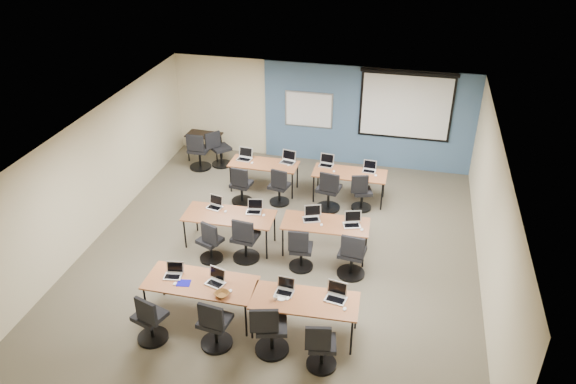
% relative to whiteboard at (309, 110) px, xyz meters
% --- Properties ---
extents(floor, '(8.00, 9.00, 0.02)m').
position_rel_whiteboard_xyz_m(floor, '(0.30, -4.43, -1.45)').
color(floor, '#6B6354').
rests_on(floor, ground).
extents(ceiling, '(8.00, 9.00, 0.02)m').
position_rel_whiteboard_xyz_m(ceiling, '(0.30, -4.43, 1.25)').
color(ceiling, white).
rests_on(ceiling, ground).
extents(wall_back, '(8.00, 0.04, 2.70)m').
position_rel_whiteboard_xyz_m(wall_back, '(0.30, 0.07, -0.10)').
color(wall_back, beige).
rests_on(wall_back, ground).
extents(wall_front, '(8.00, 0.04, 2.70)m').
position_rel_whiteboard_xyz_m(wall_front, '(0.30, -8.93, -0.10)').
color(wall_front, beige).
rests_on(wall_front, ground).
extents(wall_left, '(0.04, 9.00, 2.70)m').
position_rel_whiteboard_xyz_m(wall_left, '(-3.70, -4.43, -0.10)').
color(wall_left, beige).
rests_on(wall_left, ground).
extents(wall_right, '(0.04, 9.00, 2.70)m').
position_rel_whiteboard_xyz_m(wall_right, '(4.30, -4.43, -0.10)').
color(wall_right, beige).
rests_on(wall_right, ground).
extents(blue_accent_panel, '(5.50, 0.04, 2.70)m').
position_rel_whiteboard_xyz_m(blue_accent_panel, '(1.55, 0.04, -0.10)').
color(blue_accent_panel, '#3D5977').
rests_on(blue_accent_panel, wall_back).
extents(whiteboard, '(1.28, 0.03, 0.98)m').
position_rel_whiteboard_xyz_m(whiteboard, '(0.00, 0.00, 0.00)').
color(whiteboard, '#A9B4BC').
rests_on(whiteboard, wall_back).
extents(projector_screen, '(2.40, 0.10, 1.82)m').
position_rel_whiteboard_xyz_m(projector_screen, '(2.50, -0.02, 0.44)').
color(projector_screen, black).
rests_on(projector_screen, wall_back).
extents(training_table_front_left, '(1.94, 0.81, 0.73)m').
position_rel_whiteboard_xyz_m(training_table_front_left, '(-0.59, -6.60, -0.76)').
color(training_table_front_left, '#A9793F').
rests_on(training_table_front_left, floor).
extents(training_table_front_right, '(1.80, 0.75, 0.73)m').
position_rel_whiteboard_xyz_m(training_table_front_right, '(1.27, -6.66, -0.77)').
color(training_table_front_right, '#A87743').
rests_on(training_table_front_right, floor).
extents(training_table_mid_left, '(1.89, 0.79, 0.73)m').
position_rel_whiteboard_xyz_m(training_table_mid_left, '(-0.80, -4.40, -0.76)').
color(training_table_mid_left, '#976435').
rests_on(training_table_mid_left, floor).
extents(training_table_mid_right, '(1.77, 0.74, 0.73)m').
position_rel_whiteboard_xyz_m(training_table_mid_right, '(1.21, -4.25, -0.77)').
color(training_table_mid_right, '#A76F3B').
rests_on(training_table_mid_right, floor).
extents(training_table_back_left, '(1.67, 0.70, 0.73)m').
position_rel_whiteboard_xyz_m(training_table_back_left, '(-0.72, -1.93, -0.77)').
color(training_table_back_left, olive).
rests_on(training_table_back_left, floor).
extents(training_table_back_right, '(1.73, 0.72, 0.73)m').
position_rel_whiteboard_xyz_m(training_table_back_right, '(1.39, -1.96, -0.77)').
color(training_table_back_right, brown).
rests_on(training_table_back_right, floor).
extents(laptop_0, '(0.30, 0.26, 0.23)m').
position_rel_whiteboard_xyz_m(laptop_0, '(-1.11, -6.54, -0.66)').
color(laptop_0, '#AFAFAF').
rests_on(laptop_0, training_table_front_left).
extents(mouse_0, '(0.07, 0.10, 0.03)m').
position_rel_whiteboard_xyz_m(mouse_0, '(-1.00, -6.76, -0.71)').
color(mouse_0, white).
rests_on(mouse_0, training_table_front_left).
extents(task_chair_0, '(0.54, 0.52, 1.00)m').
position_rel_whiteboard_xyz_m(task_chair_0, '(-1.19, -7.42, -1.04)').
color(task_chair_0, black).
rests_on(task_chair_0, floor).
extents(laptop_1, '(0.32, 0.27, 0.24)m').
position_rel_whiteboard_xyz_m(laptop_1, '(-0.32, -6.55, -0.66)').
color(laptop_1, '#B3B3BC').
rests_on(laptop_1, training_table_front_left).
extents(mouse_1, '(0.08, 0.11, 0.03)m').
position_rel_whiteboard_xyz_m(mouse_1, '(-0.01, -6.73, -0.71)').
color(mouse_1, white).
rests_on(mouse_1, training_table_front_left).
extents(task_chair_1, '(0.54, 0.54, 1.02)m').
position_rel_whiteboard_xyz_m(task_chair_1, '(-0.11, -7.30, -1.03)').
color(task_chair_1, black).
rests_on(task_chair_1, floor).
extents(laptop_2, '(0.30, 0.26, 0.23)m').
position_rel_whiteboard_xyz_m(laptop_2, '(0.90, -6.52, -0.66)').
color(laptop_2, silver).
rests_on(laptop_2, training_table_front_right).
extents(mouse_2, '(0.08, 0.11, 0.04)m').
position_rel_whiteboard_xyz_m(mouse_2, '(0.98, -6.70, -0.71)').
color(mouse_2, white).
rests_on(mouse_2, training_table_front_right).
extents(task_chair_2, '(0.57, 0.56, 1.04)m').
position_rel_whiteboard_xyz_m(task_chair_2, '(0.81, -7.22, -1.02)').
color(task_chair_2, black).
rests_on(task_chair_2, floor).
extents(laptop_3, '(0.35, 0.29, 0.26)m').
position_rel_whiteboard_xyz_m(laptop_3, '(1.76, -6.49, -0.66)').
color(laptop_3, '#B5B6C1').
rests_on(laptop_3, training_table_front_right).
extents(mouse_3, '(0.08, 0.11, 0.03)m').
position_rel_whiteboard_xyz_m(mouse_3, '(1.94, -6.74, -0.71)').
color(mouse_3, white).
rests_on(mouse_3, training_table_front_right).
extents(task_chair_3, '(0.49, 0.49, 0.98)m').
position_rel_whiteboard_xyz_m(task_chair_3, '(1.67, -7.36, -1.05)').
color(task_chair_3, black).
rests_on(task_chair_3, floor).
extents(laptop_4, '(0.31, 0.27, 0.24)m').
position_rel_whiteboard_xyz_m(laptop_4, '(-1.19, -4.16, -0.66)').
color(laptop_4, '#ABABB2').
rests_on(laptop_4, training_table_mid_left).
extents(mouse_4, '(0.06, 0.10, 0.03)m').
position_rel_whiteboard_xyz_m(mouse_4, '(-0.91, -4.30, -0.71)').
color(mouse_4, white).
rests_on(mouse_4, training_table_mid_left).
extents(task_chair_4, '(0.51, 0.48, 0.96)m').
position_rel_whiteboard_xyz_m(task_chair_4, '(-1.00, -5.05, -1.05)').
color(task_chair_4, black).
rests_on(task_chair_4, floor).
extents(laptop_5, '(0.32, 0.27, 0.24)m').
position_rel_whiteboard_xyz_m(laptop_5, '(-0.33, -4.14, -0.66)').
color(laptop_5, silver).
rests_on(laptop_5, training_table_mid_left).
extents(mouse_5, '(0.08, 0.11, 0.03)m').
position_rel_whiteboard_xyz_m(mouse_5, '(-0.09, -4.26, -0.71)').
color(mouse_5, white).
rests_on(mouse_5, training_table_mid_left).
extents(task_chair_5, '(0.55, 0.55, 1.03)m').
position_rel_whiteboard_xyz_m(task_chair_5, '(-0.32, -4.86, -1.02)').
color(task_chair_5, black).
rests_on(task_chair_5, floor).
extents(laptop_6, '(0.35, 0.29, 0.26)m').
position_rel_whiteboard_xyz_m(laptop_6, '(0.90, -4.15, -0.66)').
color(laptop_6, '#9FA0AC').
rests_on(laptop_6, training_table_mid_right).
extents(mouse_6, '(0.06, 0.10, 0.03)m').
position_rel_whiteboard_xyz_m(mouse_6, '(1.14, -4.35, -0.71)').
color(mouse_6, white).
rests_on(mouse_6, training_table_mid_right).
extents(task_chair_6, '(0.49, 0.49, 0.97)m').
position_rel_whiteboard_xyz_m(task_chair_6, '(0.82, -4.91, -1.05)').
color(task_chair_6, black).
rests_on(task_chair_6, floor).
extents(laptop_7, '(0.34, 0.29, 0.26)m').
position_rel_whiteboard_xyz_m(laptop_7, '(1.73, -4.18, -0.66)').
color(laptop_7, '#ACACAC').
rests_on(laptop_7, training_table_mid_right).
extents(mouse_7, '(0.08, 0.11, 0.04)m').
position_rel_whiteboard_xyz_m(mouse_7, '(1.95, -4.35, -0.71)').
color(mouse_7, white).
rests_on(mouse_7, training_table_mid_right).
extents(task_chair_7, '(0.55, 0.55, 1.03)m').
position_rel_whiteboard_xyz_m(task_chair_7, '(1.84, -4.91, -1.02)').
color(task_chair_7, black).
rests_on(task_chair_7, floor).
extents(laptop_8, '(0.35, 0.30, 0.27)m').
position_rel_whiteboard_xyz_m(laptop_8, '(-1.25, -1.80, -0.65)').
color(laptop_8, '#B8B8C1').
rests_on(laptop_8, training_table_back_left).
extents(mouse_8, '(0.09, 0.11, 0.03)m').
position_rel_whiteboard_xyz_m(mouse_8, '(-1.00, -2.00, -0.71)').
color(mouse_8, white).
rests_on(mouse_8, training_table_back_left).
extents(task_chair_8, '(0.51, 0.51, 0.99)m').
position_rel_whiteboard_xyz_m(task_chair_8, '(-1.08, -2.70, -1.04)').
color(task_chair_8, black).
rests_on(task_chair_8, floor).
extents(laptop_9, '(0.35, 0.30, 0.27)m').
position_rel_whiteboard_xyz_m(laptop_9, '(-0.16, -1.72, -0.65)').
color(laptop_9, silver).
rests_on(laptop_9, training_table_back_left).
extents(mouse_9, '(0.08, 0.10, 0.03)m').
position_rel_whiteboard_xyz_m(mouse_9, '(-0.11, -1.91, -0.71)').
color(mouse_9, white).
rests_on(mouse_9, training_table_back_left).
extents(task_chair_9, '(0.48, 0.48, 0.97)m').
position_rel_whiteboard_xyz_m(task_chair_9, '(-0.19, -2.54, -1.05)').
color(task_chair_9, black).
rests_on(task_chair_9, floor).
extents(laptop_10, '(0.34, 0.29, 0.26)m').
position_rel_whiteboard_xyz_m(laptop_10, '(0.78, -1.67, -0.66)').
color(laptop_10, '#B1B1B6').
rests_on(laptop_10, training_table_back_right).
extents(mouse_10, '(0.07, 0.10, 0.03)m').
position_rel_whiteboard_xyz_m(mouse_10, '(1.02, -1.99, -0.71)').
color(mouse_10, white).
rests_on(mouse_10, training_table_back_right).
extents(task_chair_10, '(0.57, 0.57, 1.04)m').
position_rel_whiteboard_xyz_m(task_chair_10, '(0.99, -2.54, -1.02)').
color(task_chair_10, black).
rests_on(task_chair_10, floor).
extents(laptop_11, '(0.31, 0.26, 0.24)m').
position_rel_whiteboard_xyz_m(laptop_11, '(1.83, -1.75, -0.66)').
color(laptop_11, '#A0A1AC').
rests_on(laptop_11, training_table_back_right).
extents(mouse_11, '(0.07, 0.11, 0.04)m').
position_rel_whiteboard_xyz_m(mouse_11, '(2.00, -1.97, -0.71)').
color(mouse_11, white).
rests_on(mouse_11, training_table_back_right).
extents(task_chair_11, '(0.48, 0.47, 0.96)m').
position_rel_whiteboard_xyz_m(task_chair_11, '(1.73, -2.35, -1.06)').
color(task_chair_11, black).
rests_on(task_chair_11, floor).
extents(blue_mousepad, '(0.26, 0.23, 0.01)m').
position_rel_whiteboard_xyz_m(blue_mousepad, '(-0.86, -6.70, -0.72)').
color(blue_mousepad, '#0C099D').
rests_on(blue_mousepad, training_table_front_left).
extents(snack_bowl, '(0.35, 0.35, 0.07)m').
position_rel_whiteboard_xyz_m(snack_bowl, '(-0.11, -6.86, -0.69)').
color(snack_bowl, brown).
rests_on(snack_bowl, training_table_front_left).
extents(snack_plate, '(0.17, 0.17, 0.01)m').
position_rel_whiteboard_xyz_m(snack_plate, '(0.88, -6.70, -0.71)').
color(snack_plate, white).
rests_on(snack_plate, training_table_front_right).
extents(coffee_cup, '(0.09, 0.09, 0.07)m').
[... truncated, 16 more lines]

